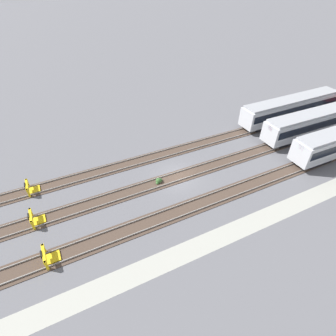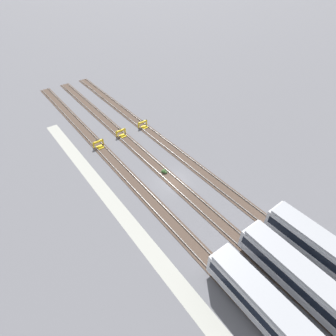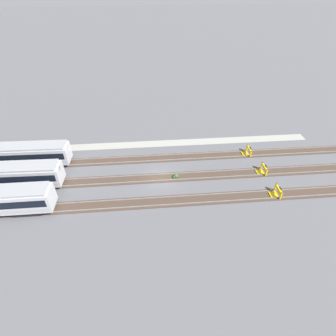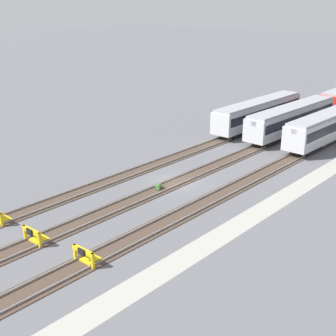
{
  "view_description": "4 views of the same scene",
  "coord_description": "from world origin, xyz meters",
  "px_view_note": "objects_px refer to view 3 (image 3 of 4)",
  "views": [
    {
      "loc": [
        -11.44,
        -20.82,
        20.01
      ],
      "look_at": [
        -1.27,
        0.0,
        1.8
      ],
      "focal_mm": 28.0,
      "sensor_mm": 36.0,
      "label": 1
    },
    {
      "loc": [
        22.45,
        -18.11,
        27.62
      ],
      "look_at": [
        -1.27,
        0.0,
        1.8
      ],
      "focal_mm": 28.0,
      "sensor_mm": 36.0,
      "label": 2
    },
    {
      "loc": [
        1.31,
        29.64,
        25.16
      ],
      "look_at": [
        -1.27,
        0.0,
        1.8
      ],
      "focal_mm": 28.0,
      "sensor_mm": 36.0,
      "label": 3
    },
    {
      "loc": [
        -31.52,
        -26.95,
        16.57
      ],
      "look_at": [
        -1.27,
        0.0,
        1.8
      ],
      "focal_mm": 50.0,
      "sensor_mm": 36.0,
      "label": 4
    }
  ],
  "objects_px": {
    "bumper_stop_middle_track": "(276,192)",
    "weed_clump": "(176,176)",
    "subway_car_front_row_right_inner": "(9,155)",
    "bumper_stop_near_inner_track": "(262,170)",
    "bumper_stop_nearest_track": "(247,151)"
  },
  "relations": [
    {
      "from": "bumper_stop_near_inner_track",
      "to": "subway_car_front_row_right_inner",
      "type": "bearing_deg",
      "value": -7.43
    },
    {
      "from": "subway_car_front_row_right_inner",
      "to": "bumper_stop_middle_track",
      "type": "bearing_deg",
      "value": 165.5
    },
    {
      "from": "subway_car_front_row_right_inner",
      "to": "bumper_stop_nearest_track",
      "type": "bearing_deg",
      "value": 179.92
    },
    {
      "from": "bumper_stop_nearest_track",
      "to": "bumper_stop_near_inner_track",
      "type": "distance_m",
      "value": 4.99
    },
    {
      "from": "bumper_stop_middle_track",
      "to": "subway_car_front_row_right_inner",
      "type": "bearing_deg",
      "value": -14.5
    },
    {
      "from": "bumper_stop_near_inner_track",
      "to": "bumper_stop_nearest_track",
      "type": "bearing_deg",
      "value": -81.99
    },
    {
      "from": "subway_car_front_row_right_inner",
      "to": "weed_clump",
      "type": "xyz_separation_m",
      "value": [
        -25.09,
        5.07,
        -1.8
      ]
    },
    {
      "from": "bumper_stop_middle_track",
      "to": "weed_clump",
      "type": "xyz_separation_m",
      "value": [
        13.28,
        -4.85,
        -0.27
      ]
    },
    {
      "from": "bumper_stop_nearest_track",
      "to": "bumper_stop_middle_track",
      "type": "relative_size",
      "value": 1.0
    },
    {
      "from": "bumper_stop_nearest_track",
      "to": "bumper_stop_middle_track",
      "type": "height_order",
      "value": "same"
    },
    {
      "from": "subway_car_front_row_right_inner",
      "to": "weed_clump",
      "type": "bearing_deg",
      "value": 168.57
    },
    {
      "from": "subway_car_front_row_right_inner",
      "to": "bumper_stop_middle_track",
      "type": "distance_m",
      "value": 39.66
    },
    {
      "from": "weed_clump",
      "to": "subway_car_front_row_right_inner",
      "type": "bearing_deg",
      "value": -11.43
    },
    {
      "from": "subway_car_front_row_right_inner",
      "to": "bumper_stop_near_inner_track",
      "type": "distance_m",
      "value": 38.64
    },
    {
      "from": "bumper_stop_nearest_track",
      "to": "bumper_stop_middle_track",
      "type": "bearing_deg",
      "value": 94.5
    }
  ]
}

